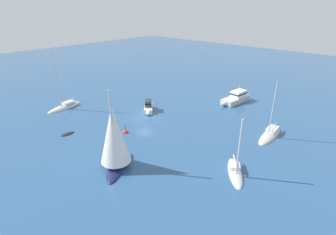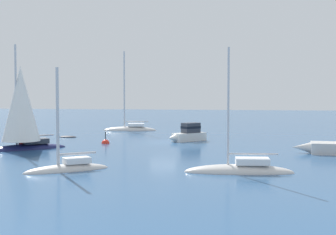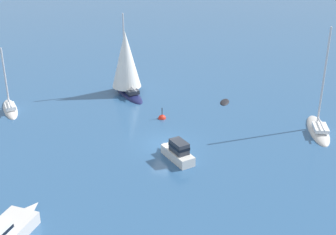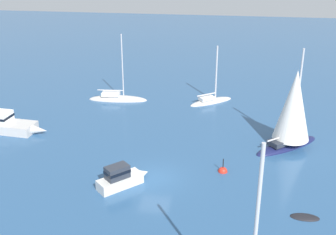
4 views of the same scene
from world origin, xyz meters
TOP-DOWN VIEW (x-y plane):
  - ground_plane at (0.00, 0.00)m, footprint 160.00×160.00m
  - skiff at (11.14, -3.78)m, footprint 2.03×1.00m
  - sailboat_1 at (11.28, 7.56)m, footprint 6.76×6.12m
  - motor_cruiser_1 at (-2.33, -1.57)m, footprint 3.86×3.85m
  - yacht at (6.31, -13.55)m, footprint 6.91×2.85m
  - yacht_1 at (3.50, 18.03)m, footprint 5.34×4.53m
  - channel_buoy at (5.37, 1.81)m, footprint 0.78×0.78m

SIDE VIEW (x-z plane):
  - ground_plane at x=0.00m, z-range 0.00..0.00m
  - skiff at x=11.14m, z-range -0.17..0.17m
  - channel_buoy at x=5.37m, z-range -0.78..0.79m
  - yacht_1 at x=3.50m, z-range -3.36..3.70m
  - yacht at x=6.31m, z-range -5.11..5.46m
  - motor_cruiser_1 at x=-2.33m, z-range -0.19..1.66m
  - sailboat_1 at x=11.28m, z-range -1.41..8.14m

